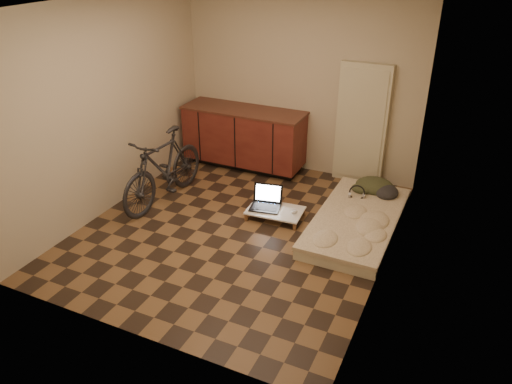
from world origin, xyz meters
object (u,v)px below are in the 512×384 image
at_px(futon, 357,221).
at_px(bicycle, 163,165).
at_px(lap_desk, 275,211).
at_px(laptop, 266,203).

bearing_deg(futon, bicycle, -170.62).
distance_m(futon, lap_desk, 1.01).
height_order(bicycle, futon, bicycle).
bearing_deg(laptop, lap_desk, -24.70).
bearing_deg(bicycle, lap_desk, 11.25).
xyz_separation_m(lap_desk, laptop, (-0.14, 0.03, 0.07)).
xyz_separation_m(futon, laptop, (-1.14, -0.17, 0.08)).
distance_m(bicycle, lap_desk, 1.58).
bearing_deg(bicycle, futon, 12.83).
xyz_separation_m(bicycle, lap_desk, (1.51, 0.20, -0.43)).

